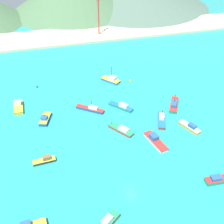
{
  "coord_description": "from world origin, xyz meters",
  "views": [
    {
      "loc": [
        -18.22,
        -47.77,
        64.65
      ],
      "look_at": [
        3.7,
        34.62,
        1.35
      ],
      "focal_mm": 46.6,
      "sensor_mm": 36.0,
      "label": 1
    }
  ],
  "objects_px": {
    "fishing_boat_12": "(190,127)",
    "fishing_boat_8": "(155,140)",
    "buoy_1": "(37,87)",
    "fishing_boat_9": "(91,109)",
    "buoy_0": "(130,80)",
    "fishing_boat_1": "(111,79)",
    "fishing_boat_7": "(122,130)",
    "fishing_boat_13": "(162,120)",
    "fishing_boat_11": "(218,180)",
    "fishing_boat_2": "(45,160)",
    "fishing_boat_3": "(18,107)",
    "fishing_boat_5": "(45,119)",
    "fishing_boat_0": "(121,106)",
    "fishing_boat_4": "(174,105)",
    "radio_tower": "(98,15)"
  },
  "relations": [
    {
      "from": "fishing_boat_5",
      "to": "buoy_1",
      "type": "height_order",
      "value": "fishing_boat_5"
    },
    {
      "from": "buoy_1",
      "to": "fishing_boat_3",
      "type": "bearing_deg",
      "value": -118.8
    },
    {
      "from": "fishing_boat_5",
      "to": "fishing_boat_11",
      "type": "distance_m",
      "value": 60.49
    },
    {
      "from": "fishing_boat_12",
      "to": "buoy_0",
      "type": "relative_size",
      "value": 8.91
    },
    {
      "from": "fishing_boat_2",
      "to": "fishing_boat_11",
      "type": "bearing_deg",
      "value": -23.46
    },
    {
      "from": "fishing_boat_1",
      "to": "buoy_1",
      "type": "xyz_separation_m",
      "value": [
        -31.45,
        3.35,
        -0.81
      ]
    },
    {
      "from": "buoy_1",
      "to": "fishing_boat_9",
      "type": "bearing_deg",
      "value": -50.0
    },
    {
      "from": "fishing_boat_3",
      "to": "fishing_boat_9",
      "type": "xyz_separation_m",
      "value": [
        26.18,
        -8.18,
        -0.18
      ]
    },
    {
      "from": "fishing_boat_3",
      "to": "fishing_boat_13",
      "type": "height_order",
      "value": "fishing_boat_13"
    },
    {
      "from": "radio_tower",
      "to": "fishing_boat_2",
      "type": "bearing_deg",
      "value": -112.29
    },
    {
      "from": "fishing_boat_1",
      "to": "fishing_boat_2",
      "type": "relative_size",
      "value": 1.23
    },
    {
      "from": "fishing_boat_0",
      "to": "fishing_boat_12",
      "type": "distance_m",
      "value": 26.34
    },
    {
      "from": "buoy_0",
      "to": "fishing_boat_4",
      "type": "bearing_deg",
      "value": -66.17
    },
    {
      "from": "fishing_boat_4",
      "to": "fishing_boat_8",
      "type": "relative_size",
      "value": 0.94
    },
    {
      "from": "fishing_boat_5",
      "to": "fishing_boat_0",
      "type": "bearing_deg",
      "value": 0.78
    },
    {
      "from": "fishing_boat_0",
      "to": "fishing_boat_7",
      "type": "height_order",
      "value": "fishing_boat_0"
    },
    {
      "from": "fishing_boat_5",
      "to": "fishing_boat_11",
      "type": "height_order",
      "value": "fishing_boat_5"
    },
    {
      "from": "fishing_boat_2",
      "to": "buoy_1",
      "type": "relative_size",
      "value": 9.83
    },
    {
      "from": "fishing_boat_5",
      "to": "fishing_boat_13",
      "type": "bearing_deg",
      "value": -15.46
    },
    {
      "from": "fishing_boat_12",
      "to": "fishing_boat_8",
      "type": "bearing_deg",
      "value": -166.34
    },
    {
      "from": "fishing_boat_7",
      "to": "fishing_boat_8",
      "type": "bearing_deg",
      "value": -42.2
    },
    {
      "from": "fishing_boat_2",
      "to": "radio_tower",
      "type": "relative_size",
      "value": 0.29
    },
    {
      "from": "fishing_boat_1",
      "to": "fishing_boat_7",
      "type": "height_order",
      "value": "fishing_boat_1"
    },
    {
      "from": "fishing_boat_11",
      "to": "fishing_boat_9",
      "type": "bearing_deg",
      "value": 123.23
    },
    {
      "from": "fishing_boat_8",
      "to": "fishing_boat_11",
      "type": "xyz_separation_m",
      "value": [
        11.02,
        -19.83,
        0.04
      ]
    },
    {
      "from": "fishing_boat_0",
      "to": "fishing_boat_11",
      "type": "distance_m",
      "value": 44.09
    },
    {
      "from": "fishing_boat_0",
      "to": "fishing_boat_3",
      "type": "xyz_separation_m",
      "value": [
        -37.77,
        9.73,
        0.15
      ]
    },
    {
      "from": "fishing_boat_1",
      "to": "buoy_0",
      "type": "height_order",
      "value": "fishing_boat_1"
    },
    {
      "from": "fishing_boat_5",
      "to": "fishing_boat_8",
      "type": "relative_size",
      "value": 0.72
    },
    {
      "from": "fishing_boat_3",
      "to": "fishing_boat_7",
      "type": "distance_m",
      "value": 40.9
    },
    {
      "from": "fishing_boat_9",
      "to": "buoy_1",
      "type": "height_order",
      "value": "fishing_boat_9"
    },
    {
      "from": "fishing_boat_1",
      "to": "fishing_boat_11",
      "type": "distance_m",
      "value": 63.07
    },
    {
      "from": "fishing_boat_1",
      "to": "fishing_boat_7",
      "type": "xyz_separation_m",
      "value": [
        -5.08,
        -33.27,
        -0.26
      ]
    },
    {
      "from": "buoy_0",
      "to": "fishing_boat_8",
      "type": "bearing_deg",
      "value": -95.99
    },
    {
      "from": "fishing_boat_8",
      "to": "fishing_boat_12",
      "type": "distance_m",
      "value": 14.69
    },
    {
      "from": "fishing_boat_1",
      "to": "fishing_boat_8",
      "type": "bearing_deg",
      "value": -84.59
    },
    {
      "from": "fishing_boat_11",
      "to": "fishing_boat_12",
      "type": "bearing_deg",
      "value": 82.06
    },
    {
      "from": "fishing_boat_4",
      "to": "fishing_boat_3",
      "type": "bearing_deg",
      "value": 166.24
    },
    {
      "from": "fishing_boat_1",
      "to": "fishing_boat_8",
      "type": "relative_size",
      "value": 0.79
    },
    {
      "from": "fishing_boat_1",
      "to": "fishing_boat_4",
      "type": "bearing_deg",
      "value": -53.42
    },
    {
      "from": "fishing_boat_5",
      "to": "fishing_boat_7",
      "type": "height_order",
      "value": "fishing_boat_5"
    },
    {
      "from": "fishing_boat_9",
      "to": "fishing_boat_11",
      "type": "bearing_deg",
      "value": -56.77
    },
    {
      "from": "fishing_boat_1",
      "to": "fishing_boat_3",
      "type": "bearing_deg",
      "value": -164.89
    },
    {
      "from": "fishing_boat_8",
      "to": "fishing_boat_5",
      "type": "bearing_deg",
      "value": 148.46
    },
    {
      "from": "fishing_boat_7",
      "to": "fishing_boat_4",
      "type": "bearing_deg",
      "value": 20.38
    },
    {
      "from": "fishing_boat_4",
      "to": "fishing_boat_8",
      "type": "height_order",
      "value": "fishing_boat_4"
    },
    {
      "from": "fishing_boat_12",
      "to": "fishing_boat_11",
      "type": "bearing_deg",
      "value": -97.94
    },
    {
      "from": "fishing_boat_8",
      "to": "fishing_boat_11",
      "type": "distance_m",
      "value": 22.69
    },
    {
      "from": "buoy_1",
      "to": "fishing_boat_4",
      "type": "bearing_deg",
      "value": -29.35
    },
    {
      "from": "fishing_boat_13",
      "to": "fishing_boat_8",
      "type": "bearing_deg",
      "value": -122.96
    }
  ]
}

